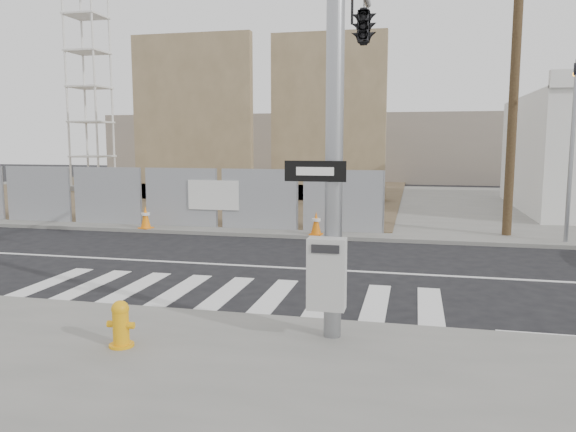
% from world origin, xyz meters
% --- Properties ---
extents(ground, '(100.00, 100.00, 0.00)m').
position_xyz_m(ground, '(0.00, 0.00, 0.00)').
color(ground, black).
rests_on(ground, ground).
extents(sidewalk_far, '(50.00, 20.00, 0.12)m').
position_xyz_m(sidewalk_far, '(0.00, 14.00, 0.06)').
color(sidewalk_far, slate).
rests_on(sidewalk_far, ground).
extents(signal_pole, '(0.96, 5.87, 7.00)m').
position_xyz_m(signal_pole, '(2.49, -2.05, 4.78)').
color(signal_pole, gray).
rests_on(signal_pole, sidewalk_near).
extents(far_signal_pole, '(0.16, 0.20, 5.60)m').
position_xyz_m(far_signal_pole, '(8.00, 4.60, 3.48)').
color(far_signal_pole, gray).
rests_on(far_signal_pole, sidewalk_far).
extents(chain_link_fence, '(24.60, 0.04, 2.00)m').
position_xyz_m(chain_link_fence, '(-10.00, 5.00, 1.12)').
color(chain_link_fence, gray).
rests_on(chain_link_fence, sidewalk_far).
extents(concrete_wall_left, '(6.00, 1.30, 8.00)m').
position_xyz_m(concrete_wall_left, '(-7.00, 13.08, 3.38)').
color(concrete_wall_left, '#786548').
rests_on(concrete_wall_left, sidewalk_far).
extents(concrete_wall_right, '(5.50, 1.30, 8.00)m').
position_xyz_m(concrete_wall_right, '(-0.50, 14.08, 3.38)').
color(concrete_wall_right, '#786548').
rests_on(concrete_wall_right, sidewalk_far).
extents(crane_tower, '(2.60, 2.60, 18.15)m').
position_xyz_m(crane_tower, '(-15.00, 17.00, 9.02)').
color(crane_tower, slate).
rests_on(crane_tower, sidewalk_far).
extents(utility_pole_right, '(1.60, 0.28, 10.00)m').
position_xyz_m(utility_pole_right, '(6.50, 5.50, 5.20)').
color(utility_pole_right, '#493A22').
rests_on(utility_pole_right, sidewalk_far).
extents(fire_hydrant, '(0.42, 0.40, 0.68)m').
position_xyz_m(fire_hydrant, '(-0.40, -5.90, 0.45)').
color(fire_hydrant, orange).
rests_on(fire_hydrant, sidewalk_near).
extents(traffic_cone_c, '(0.49, 0.49, 0.75)m').
position_xyz_m(traffic_cone_c, '(-5.15, 4.22, 0.49)').
color(traffic_cone_c, orange).
rests_on(traffic_cone_c, sidewalk_far).
extents(traffic_cone_d, '(0.41, 0.41, 0.73)m').
position_xyz_m(traffic_cone_d, '(0.67, 4.22, 0.48)').
color(traffic_cone_d, orange).
rests_on(traffic_cone_d, sidewalk_far).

